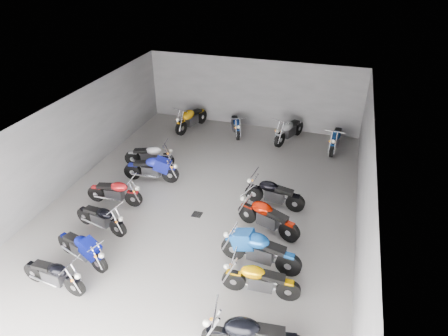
% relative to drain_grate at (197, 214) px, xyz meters
% --- Properties ---
extents(ground, '(14.00, 14.00, 0.00)m').
position_rel_drain_grate_xyz_m(ground, '(0.00, 0.50, -0.01)').
color(ground, gray).
rests_on(ground, ground).
extents(wall_back, '(10.00, 0.10, 3.20)m').
position_rel_drain_grate_xyz_m(wall_back, '(0.00, 7.50, 1.59)').
color(wall_back, slate).
rests_on(wall_back, ground).
extents(wall_left, '(0.10, 14.00, 3.20)m').
position_rel_drain_grate_xyz_m(wall_left, '(-5.00, 0.50, 1.59)').
color(wall_left, slate).
rests_on(wall_left, ground).
extents(wall_right, '(0.10, 14.00, 3.20)m').
position_rel_drain_grate_xyz_m(wall_right, '(5.00, 0.50, 1.59)').
color(wall_right, slate).
rests_on(wall_right, ground).
extents(ceiling, '(10.00, 14.00, 0.04)m').
position_rel_drain_grate_xyz_m(ceiling, '(0.00, 0.50, 3.21)').
color(ceiling, black).
rests_on(ceiling, wall_back).
extents(drain_grate, '(0.32, 0.32, 0.01)m').
position_rel_drain_grate_xyz_m(drain_grate, '(0.00, 0.00, 0.00)').
color(drain_grate, black).
rests_on(drain_grate, ground).
extents(motorcycle_left_a, '(1.92, 0.42, 0.84)m').
position_rel_drain_grate_xyz_m(motorcycle_left_a, '(-2.38, -4.01, 0.45)').
color(motorcycle_left_a, black).
rests_on(motorcycle_left_a, ground).
extents(motorcycle_left_b, '(1.93, 0.73, 0.88)m').
position_rel_drain_grate_xyz_m(motorcycle_left_b, '(-2.26, -2.97, 0.47)').
color(motorcycle_left_b, black).
rests_on(motorcycle_left_b, ground).
extents(motorcycle_left_c, '(1.90, 0.52, 0.84)m').
position_rel_drain_grate_xyz_m(motorcycle_left_c, '(-2.52, -1.58, 0.45)').
color(motorcycle_left_c, black).
rests_on(motorcycle_left_c, ground).
extents(motorcycle_left_d, '(1.97, 0.42, 0.86)m').
position_rel_drain_grate_xyz_m(motorcycle_left_d, '(-2.85, -0.21, 0.47)').
color(motorcycle_left_d, black).
rests_on(motorcycle_left_d, ground).
extents(motorcycle_left_e, '(2.10, 0.49, 0.92)m').
position_rel_drain_grate_xyz_m(motorcycle_left_e, '(-2.32, 1.50, 0.50)').
color(motorcycle_left_e, black).
rests_on(motorcycle_left_e, ground).
extents(motorcycle_left_f, '(1.99, 0.51, 0.88)m').
position_rel_drain_grate_xyz_m(motorcycle_left_f, '(-2.87, 2.45, 0.47)').
color(motorcycle_left_f, black).
rests_on(motorcycle_left_f, ground).
extents(motorcycle_right_a, '(2.25, 0.60, 0.99)m').
position_rel_drain_grate_xyz_m(motorcycle_right_a, '(2.89, -4.36, 0.54)').
color(motorcycle_right_a, black).
rests_on(motorcycle_right_a, ground).
extents(motorcycle_right_b, '(2.01, 0.42, 0.88)m').
position_rel_drain_grate_xyz_m(motorcycle_right_b, '(2.69, -2.67, 0.47)').
color(motorcycle_right_b, black).
rests_on(motorcycle_right_b, ground).
extents(motorcycle_right_c, '(2.30, 0.52, 1.01)m').
position_rel_drain_grate_xyz_m(motorcycle_right_c, '(2.46, -1.68, 0.55)').
color(motorcycle_right_c, black).
rests_on(motorcycle_right_c, ground).
extents(motorcycle_right_d, '(2.08, 0.88, 0.95)m').
position_rel_drain_grate_xyz_m(motorcycle_right_d, '(2.35, -0.12, 0.51)').
color(motorcycle_right_d, black).
rests_on(motorcycle_right_d, ground).
extents(motorcycle_right_e, '(2.07, 0.47, 0.91)m').
position_rel_drain_grate_xyz_m(motorcycle_right_e, '(2.29, 1.24, 0.49)').
color(motorcycle_right_e, black).
rests_on(motorcycle_right_e, ground).
extents(motorcycle_back_b, '(0.75, 2.21, 0.99)m').
position_rel_drain_grate_xyz_m(motorcycle_back_b, '(-2.60, 6.21, 0.54)').
color(motorcycle_back_b, black).
rests_on(motorcycle_back_b, ground).
extents(motorcycle_back_c, '(0.88, 1.77, 0.83)m').
position_rel_drain_grate_xyz_m(motorcycle_back_c, '(-0.46, 6.33, 0.45)').
color(motorcycle_back_c, black).
rests_on(motorcycle_back_c, ground).
extents(motorcycle_back_e, '(0.97, 2.10, 0.97)m').
position_rel_drain_grate_xyz_m(motorcycle_back_e, '(1.97, 6.31, 0.53)').
color(motorcycle_back_e, black).
rests_on(motorcycle_back_e, ground).
extents(motorcycle_back_f, '(0.47, 2.11, 0.93)m').
position_rel_drain_grate_xyz_m(motorcycle_back_f, '(4.00, 6.09, 0.50)').
color(motorcycle_back_f, black).
rests_on(motorcycle_back_f, ground).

